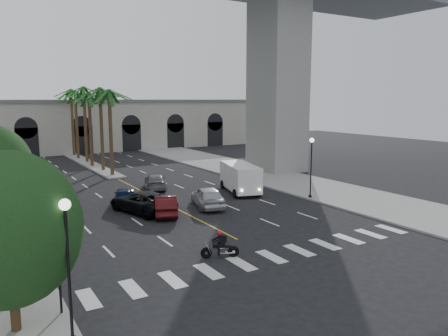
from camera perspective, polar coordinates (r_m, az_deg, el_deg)
ground at (r=25.92m, az=4.19°, el=-10.48°), size 140.00×140.00×0.00m
sidewalk_right at (r=46.29m, az=8.68°, el=-1.74°), size 8.00×100.00×0.15m
median at (r=60.23m, az=-17.12°, el=0.48°), size 2.00×24.00×0.20m
pier_building at (r=76.37m, az=-20.39°, el=5.19°), size 71.00×10.50×8.50m
palm_a at (r=49.97m, az=-14.77°, el=9.26°), size 3.20×3.20×10.30m
palm_b at (r=53.84m, az=-15.90°, el=9.47°), size 3.20×3.20×10.60m
palm_c at (r=57.63m, az=-17.23°, el=8.90°), size 3.20×3.20×10.10m
palm_d at (r=61.61m, az=-17.86°, el=9.54°), size 3.20×3.20×10.90m
palm_e at (r=65.45m, az=-18.87°, el=9.04°), size 3.20×3.20×10.40m
palm_f at (r=69.42m, az=-19.36°, el=9.21°), size 3.20×3.20×10.70m
street_tree_near at (r=17.58m, az=-26.32°, el=-7.18°), size 5.20×5.20×6.89m
lamp_post_left_near at (r=16.11m, az=-19.71°, el=-11.21°), size 0.40×0.40×5.35m
lamp_post_left_far at (r=36.43m, az=-26.33°, el=-0.48°), size 0.40×0.40×5.35m
lamp_post_right at (r=38.23m, az=11.32°, el=0.70°), size 0.40×0.40×5.35m
traffic_signal_near at (r=18.69m, az=-20.85°, el=-10.76°), size 0.25×0.18×3.65m
traffic_signal_far at (r=22.46m, az=-22.71°, el=-7.54°), size 0.25×0.18×3.65m
motorcycle_rider at (r=24.27m, az=-0.39°, el=-10.09°), size 2.02×0.93×1.54m
car_a at (r=35.22m, az=-2.15°, el=-3.77°), size 3.17×5.30×1.69m
car_b at (r=33.15m, az=-7.69°, el=-4.82°), size 3.10×4.86×1.51m
car_c at (r=34.24m, az=-10.65°, el=-4.34°), size 4.31×6.41×1.63m
car_d at (r=42.73m, az=-8.99°, el=-1.78°), size 3.53×5.29×1.42m
car_e at (r=37.23m, az=-12.93°, el=-3.54°), size 2.99×4.36×1.38m
cargo_van at (r=40.53m, az=2.14°, el=-1.17°), size 3.91×6.57×2.63m
pedestrian_a at (r=23.54m, az=-26.01°, el=-10.86°), size 0.68×0.50×1.71m
pedestrian_b at (r=28.45m, az=-26.23°, el=-7.24°), size 1.03×0.84×1.96m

